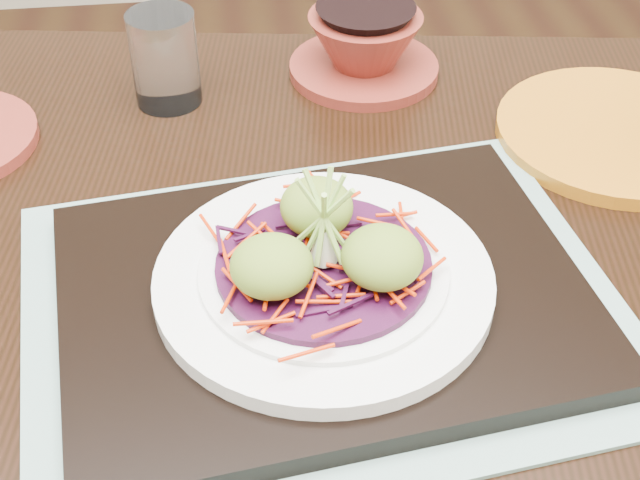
{
  "coord_description": "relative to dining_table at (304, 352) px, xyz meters",
  "views": [
    {
      "loc": [
        0.03,
        -0.41,
        1.12
      ],
      "look_at": [
        0.09,
        0.05,
        0.73
      ],
      "focal_mm": 50.0,
      "sensor_mm": 36.0,
      "label": 1
    }
  ],
  "objects": [
    {
      "name": "carrot_julienne",
      "position": [
        0.01,
        -0.04,
        0.14
      ],
      "size": [
        0.18,
        0.18,
        0.01
      ],
      "primitive_type": null,
      "color": "red",
      "rests_on": "cabbage_bed"
    },
    {
      "name": "white_plate",
      "position": [
        0.01,
        -0.04,
        0.12
      ],
      "size": [
        0.23,
        0.23,
        0.02
      ],
      "color": "white",
      "rests_on": "serving_tray"
    },
    {
      "name": "placemat",
      "position": [
        0.01,
        -0.04,
        0.09
      ],
      "size": [
        0.45,
        0.37,
        0.0
      ],
      "primitive_type": "cube",
      "rotation": [
        0.0,
        0.0,
        0.12
      ],
      "color": "gray",
      "rests_on": "dining_table"
    },
    {
      "name": "guacamole_scoops",
      "position": [
        0.01,
        -0.04,
        0.15
      ],
      "size": [
        0.13,
        0.11,
        0.04
      ],
      "color": "olive",
      "rests_on": "cabbage_bed"
    },
    {
      "name": "scallion_garnish",
      "position": [
        0.01,
        -0.04,
        0.17
      ],
      "size": [
        0.05,
        0.05,
        0.08
      ],
      "primitive_type": null,
      "color": "#8DBC4B",
      "rests_on": "cabbage_bed"
    },
    {
      "name": "dining_table",
      "position": [
        0.0,
        0.0,
        0.0
      ],
      "size": [
        1.19,
        0.88,
        0.68
      ],
      "rotation": [
        0.0,
        0.0,
        -0.15
      ],
      "color": "black",
      "rests_on": "ground"
    },
    {
      "name": "terracotta_bowl_set",
      "position": [
        0.09,
        0.27,
        0.12
      ],
      "size": [
        0.19,
        0.19,
        0.06
      ],
      "rotation": [
        0.0,
        0.0,
        -0.35
      ],
      "color": "maroon",
      "rests_on": "dining_table"
    },
    {
      "name": "water_glass",
      "position": [
        -0.1,
        0.25,
        0.13
      ],
      "size": [
        0.08,
        0.08,
        0.09
      ],
      "primitive_type": "cylinder",
      "rotation": [
        0.0,
        0.0,
        -0.39
      ],
      "color": "white",
      "rests_on": "dining_table"
    },
    {
      "name": "yellow_plate",
      "position": [
        0.29,
        0.13,
        0.1
      ],
      "size": [
        0.25,
        0.25,
        0.01
      ],
      "primitive_type": "cylinder",
      "rotation": [
        0.0,
        0.0,
        -0.22
      ],
      "color": "#A75E12",
      "rests_on": "dining_table"
    },
    {
      "name": "cabbage_bed",
      "position": [
        0.01,
        -0.04,
        0.13
      ],
      "size": [
        0.15,
        0.15,
        0.01
      ],
      "primitive_type": "cylinder",
      "color": "#380B29",
      "rests_on": "white_plate"
    },
    {
      "name": "serving_tray",
      "position": [
        0.01,
        -0.04,
        0.1
      ],
      "size": [
        0.39,
        0.31,
        0.02
      ],
      "primitive_type": "cube",
      "rotation": [
        0.0,
        0.0,
        0.12
      ],
      "color": "black",
      "rests_on": "placemat"
    }
  ]
}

